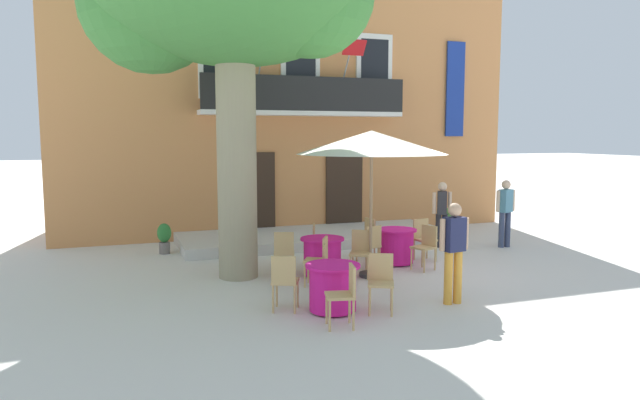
# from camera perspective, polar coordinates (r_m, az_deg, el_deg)

# --- Properties ---
(ground_plane) EXTENTS (120.00, 120.00, 0.00)m
(ground_plane) POSITION_cam_1_polar(r_m,az_deg,el_deg) (11.88, 7.19, -7.10)
(ground_plane) COLOR silver
(building_facade) EXTENTS (13.00, 5.09, 7.50)m
(building_facade) POSITION_cam_1_polar(r_m,az_deg,el_deg) (17.98, -3.93, 9.55)
(building_facade) COLOR #CC844C
(building_facade) RESTS_ON ground
(entrance_step_platform) EXTENTS (6.95, 2.51, 0.25)m
(entrance_step_platform) POSITION_cam_1_polar(r_m,az_deg,el_deg) (15.09, -0.46, -3.65)
(entrance_step_platform) COLOR silver
(entrance_step_platform) RESTS_ON ground
(cafe_table_near_tree) EXTENTS (0.86, 0.86, 0.76)m
(cafe_table_near_tree) POSITION_cam_1_polar(r_m,az_deg,el_deg) (12.60, 7.51, -4.50)
(cafe_table_near_tree) COLOR #DB1984
(cafe_table_near_tree) RESTS_ON ground
(cafe_chair_near_tree_0) EXTENTS (0.46, 0.46, 0.91)m
(cafe_chair_near_tree_0) POSITION_cam_1_polar(r_m,az_deg,el_deg) (13.13, 5.31, -3.42)
(cafe_chair_near_tree_0) COLOR tan
(cafe_chair_near_tree_0) RESTS_ON ground
(cafe_chair_near_tree_1) EXTENTS (0.47, 0.47, 0.91)m
(cafe_chair_near_tree_1) POSITION_cam_1_polar(r_m,az_deg,el_deg) (12.06, 4.98, -4.30)
(cafe_chair_near_tree_1) COLOR tan
(cafe_chair_near_tree_1) RESTS_ON ground
(cafe_chair_near_tree_2) EXTENTS (0.51, 0.51, 0.91)m
(cafe_chair_near_tree_2) POSITION_cam_1_polar(r_m,az_deg,el_deg) (12.15, 10.38, -4.30)
(cafe_chair_near_tree_2) COLOR tan
(cafe_chair_near_tree_2) RESTS_ON ground
(cafe_chair_near_tree_3) EXTENTS (0.43, 0.43, 0.91)m
(cafe_chair_near_tree_3) POSITION_cam_1_polar(r_m,az_deg,el_deg) (13.04, 10.13, -3.55)
(cafe_chair_near_tree_3) COLOR tan
(cafe_chair_near_tree_3) RESTS_ON ground
(cafe_table_middle) EXTENTS (0.86, 0.86, 0.76)m
(cafe_table_middle) POSITION_cam_1_polar(r_m,az_deg,el_deg) (9.18, 1.26, -8.58)
(cafe_table_middle) COLOR #DB1984
(cafe_table_middle) RESTS_ON ground
(cafe_chair_middle_0) EXTENTS (0.53, 0.53, 0.91)m
(cafe_chair_middle_0) POSITION_cam_1_polar(r_m,az_deg,el_deg) (9.19, 6.01, -7.72)
(cafe_chair_middle_0) COLOR tan
(cafe_chair_middle_0) RESTS_ON ground
(cafe_chair_middle_1) EXTENTS (0.53, 0.53, 0.91)m
(cafe_chair_middle_1) POSITION_cam_1_polar(r_m,az_deg,el_deg) (9.88, 1.03, -6.68)
(cafe_chair_middle_1) COLOR tan
(cafe_chair_middle_1) RESTS_ON ground
(cafe_chair_middle_2) EXTENTS (0.53, 0.53, 0.91)m
(cafe_chair_middle_2) POSITION_cam_1_polar(r_m,az_deg,el_deg) (9.15, -3.50, -7.75)
(cafe_chair_middle_2) COLOR tan
(cafe_chair_middle_2) RESTS_ON ground
(cafe_chair_middle_3) EXTENTS (0.48, 0.48, 0.91)m
(cafe_chair_middle_3) POSITION_cam_1_polar(r_m,az_deg,el_deg) (8.44, 2.49, -8.97)
(cafe_chair_middle_3) COLOR tan
(cafe_chair_middle_3) RESTS_ON ground
(cafe_table_front) EXTENTS (0.86, 0.86, 0.76)m
(cafe_table_front) POSITION_cam_1_polar(r_m,az_deg,el_deg) (11.44, 0.23, -5.56)
(cafe_table_front) COLOR #DB1984
(cafe_table_front) RESTS_ON ground
(cafe_chair_front_0) EXTENTS (0.55, 0.55, 0.91)m
(cafe_chair_front_0) POSITION_cam_1_polar(r_m,az_deg,el_deg) (10.68, -0.04, -5.68)
(cafe_chair_front_0) COLOR tan
(cafe_chair_front_0) RESTS_ON ground
(cafe_chair_front_1) EXTENTS (0.55, 0.55, 0.91)m
(cafe_chair_front_1) POSITION_cam_1_polar(r_m,az_deg,el_deg) (11.38, 4.03, -4.94)
(cafe_chair_front_1) COLOR tan
(cafe_chair_front_1) RESTS_ON ground
(cafe_chair_front_2) EXTENTS (0.51, 0.51, 0.91)m
(cafe_chair_front_2) POSITION_cam_1_polar(r_m,az_deg,el_deg) (12.15, -0.11, -4.19)
(cafe_chair_front_2) COLOR tan
(cafe_chair_front_2) RESTS_ON ground
(cafe_chair_front_3) EXTENTS (0.50, 0.50, 0.91)m
(cafe_chair_front_3) POSITION_cam_1_polar(r_m,az_deg,el_deg) (11.32, -3.56, -5.00)
(cafe_chair_front_3) COLOR tan
(cafe_chair_front_3) RESTS_ON ground
(cafe_umbrella) EXTENTS (2.90, 2.90, 2.85)m
(cafe_umbrella) POSITION_cam_1_polar(r_m,az_deg,el_deg) (11.17, 5.10, 5.60)
(cafe_umbrella) COLOR #997A56
(cafe_umbrella) RESTS_ON ground
(ground_planter_left) EXTENTS (0.32, 0.32, 0.71)m
(ground_planter_left) POSITION_cam_1_polar(r_m,az_deg,el_deg) (14.04, -15.07, -3.52)
(ground_planter_left) COLOR slate
(ground_planter_left) RESTS_ON ground
(ground_planter_right) EXTENTS (0.32, 0.32, 0.77)m
(ground_planter_right) POSITION_cam_1_polar(r_m,az_deg,el_deg) (16.44, 12.59, -1.89)
(ground_planter_right) COLOR slate
(ground_planter_right) RESTS_ON ground
(pedestrian_near_entrance) EXTENTS (0.53, 0.33, 1.67)m
(pedestrian_near_entrance) POSITION_cam_1_polar(r_m,az_deg,el_deg) (14.97, 17.77, -0.89)
(pedestrian_near_entrance) COLOR #384260
(pedestrian_near_entrance) RESTS_ON ground
(pedestrian_mid_plaza) EXTENTS (0.53, 0.27, 1.67)m
(pedestrian_mid_plaza) POSITION_cam_1_polar(r_m,az_deg,el_deg) (9.73, 13.03, -4.55)
(pedestrian_mid_plaza) COLOR gold
(pedestrian_mid_plaza) RESTS_ON ground
(pedestrian_by_tree) EXTENTS (0.53, 0.40, 1.62)m
(pedestrian_by_tree) POSITION_cam_1_polar(r_m,az_deg,el_deg) (14.56, 11.91, -1.03)
(pedestrian_by_tree) COLOR #232328
(pedestrian_by_tree) RESTS_ON ground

